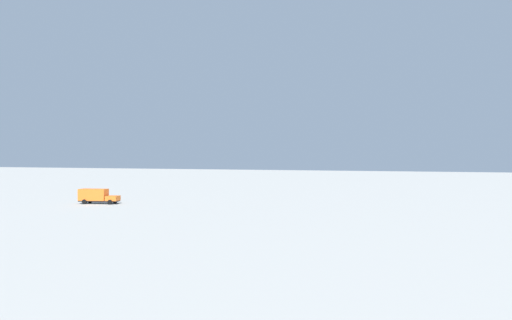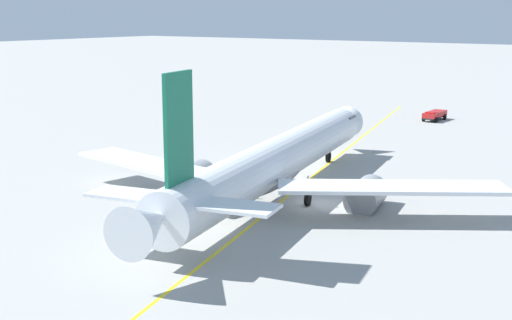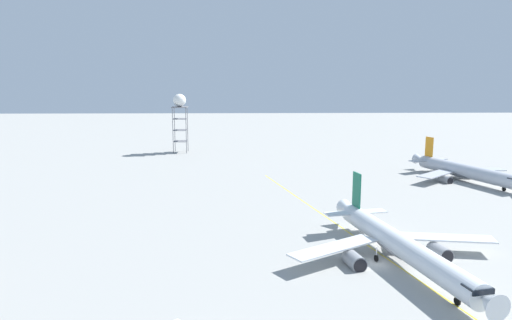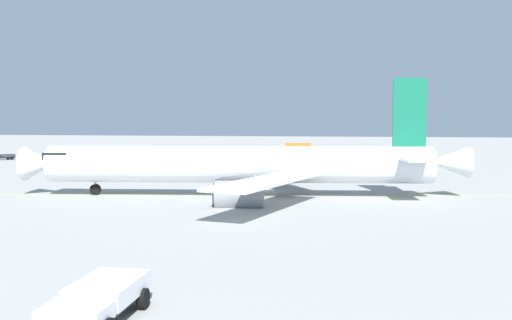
{
  "view_description": "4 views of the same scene",
  "coord_description": "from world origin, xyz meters",
  "views": [
    {
      "loc": [
        -16.47,
        -57.37,
        10.16
      ],
      "look_at": [
        18.29,
        -45.12,
        9.8
      ],
      "focal_mm": 33.63,
      "sensor_mm": 36.0,
      "label": 1
    },
    {
      "loc": [
        26.52,
        -46.26,
        14.87
      ],
      "look_at": [
        -5.41,
        -0.33,
        2.96
      ],
      "focal_mm": 48.51,
      "sensor_mm": 36.0,
      "label": 2
    },
    {
      "loc": [
        21.19,
        73.19,
        30.03
      ],
      "look_at": [
        18.29,
        -45.12,
        8.9
      ],
      "focal_mm": 34.06,
      "sensor_mm": 36.0,
      "label": 3
    },
    {
      "loc": [
        -57.67,
        -16.24,
        6.98
      ],
      "look_at": [
        -1.49,
        -0.88,
        3.46
      ],
      "focal_mm": 40.22,
      "sensor_mm": 36.0,
      "label": 4
    }
  ],
  "objects": [
    {
      "name": "ground_plane",
      "position": [
        0.0,
        0.0,
        0.0
      ],
      "size": [
        600.0,
        600.0,
        0.0
      ],
      "primitive_type": "plane",
      "color": "#9E9E99"
    },
    {
      "name": "airliner_main",
      "position": [
        -3.53,
        -0.22,
        2.88
      ],
      "size": [
        36.06,
        43.78,
        11.89
      ],
      "rotation": [
        0.0,
        0.0,
        1.78
      ],
      "color": "silver",
      "rests_on": "ground_plane"
    },
    {
      "name": "airliner_secondary",
      "position": [
        -41.09,
        -59.8,
        2.7
      ],
      "size": [
        29.17,
        38.4,
        11.21
      ],
      "rotation": [
        0.0,
        0.0,
        1.95
      ],
      "color": "#B2B7C1",
      "rests_on": "ground_plane"
    },
    {
      "name": "taxiway_centreline",
      "position": [
        -1.54,
        -4.71,
        0.0
      ],
      "size": [
        33.17,
        127.87,
        0.01
      ],
      "rotation": [
        0.0,
        0.0,
        1.82
      ],
      "color": "yellow",
      "rests_on": "ground_plane"
    },
    {
      "name": "radar_tower",
      "position": [
        45.73,
        -112.81,
        18.44
      ],
      "size": [
        5.82,
        5.82,
        22.43
      ],
      "color": "slate",
      "rests_on": "ground_plane"
    }
  ]
}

